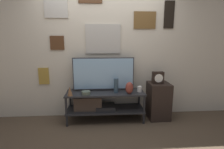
{
  "coord_description": "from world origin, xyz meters",
  "views": [
    {
      "loc": [
        -0.1,
        -2.9,
        1.56
      ],
      "look_at": [
        0.13,
        0.28,
        0.9
      ],
      "focal_mm": 28.0,
      "sensor_mm": 36.0,
      "label": 1
    }
  ],
  "objects_px": {
    "television": "(104,74)",
    "vase_wide_bowl": "(86,93)",
    "mantel_clock": "(158,78)",
    "vase_urn_stoneware": "(129,88)",
    "vase_tall_ceramic": "(116,86)",
    "vase_slim_bronze": "(70,91)",
    "candle_jar": "(140,89)"
  },
  "relations": [
    {
      "from": "vase_urn_stoneware",
      "to": "vase_tall_ceramic",
      "type": "xyz_separation_m",
      "value": [
        -0.23,
        0.09,
        0.02
      ]
    },
    {
      "from": "vase_wide_bowl",
      "to": "mantel_clock",
      "type": "distance_m",
      "value": 1.39
    },
    {
      "from": "vase_slim_bronze",
      "to": "vase_urn_stoneware",
      "type": "bearing_deg",
      "value": 1.71
    },
    {
      "from": "television",
      "to": "vase_tall_ceramic",
      "type": "bearing_deg",
      "value": -35.91
    },
    {
      "from": "television",
      "to": "vase_wide_bowl",
      "type": "bearing_deg",
      "value": -143.81
    },
    {
      "from": "television",
      "to": "vase_tall_ceramic",
      "type": "relative_size",
      "value": 4.32
    },
    {
      "from": "vase_slim_bronze",
      "to": "vase_tall_ceramic",
      "type": "xyz_separation_m",
      "value": [
        0.83,
        0.12,
        0.05
      ]
    },
    {
      "from": "vase_wide_bowl",
      "to": "candle_jar",
      "type": "relative_size",
      "value": 1.51
    },
    {
      "from": "television",
      "to": "vase_slim_bronze",
      "type": "relative_size",
      "value": 7.15
    },
    {
      "from": "vase_wide_bowl",
      "to": "television",
      "type": "bearing_deg",
      "value": 36.19
    },
    {
      "from": "vase_urn_stoneware",
      "to": "candle_jar",
      "type": "relative_size",
      "value": 2.06
    },
    {
      "from": "candle_jar",
      "to": "vase_wide_bowl",
      "type": "bearing_deg",
      "value": -174.39
    },
    {
      "from": "vase_wide_bowl",
      "to": "mantel_clock",
      "type": "height_order",
      "value": "mantel_clock"
    },
    {
      "from": "vase_wide_bowl",
      "to": "mantel_clock",
      "type": "relative_size",
      "value": 0.71
    },
    {
      "from": "television",
      "to": "vase_urn_stoneware",
      "type": "relative_size",
      "value": 5.28
    },
    {
      "from": "mantel_clock",
      "to": "vase_urn_stoneware",
      "type": "bearing_deg",
      "value": -165.27
    },
    {
      "from": "vase_tall_ceramic",
      "to": "mantel_clock",
      "type": "relative_size",
      "value": 1.18
    },
    {
      "from": "television",
      "to": "candle_jar",
      "type": "height_order",
      "value": "television"
    },
    {
      "from": "vase_slim_bronze",
      "to": "vase_wide_bowl",
      "type": "height_order",
      "value": "vase_slim_bronze"
    },
    {
      "from": "vase_urn_stoneware",
      "to": "candle_jar",
      "type": "bearing_deg",
      "value": 27.27
    },
    {
      "from": "vase_urn_stoneware",
      "to": "mantel_clock",
      "type": "relative_size",
      "value": 0.97
    },
    {
      "from": "vase_urn_stoneware",
      "to": "vase_slim_bronze",
      "type": "bearing_deg",
      "value": -178.29
    },
    {
      "from": "vase_tall_ceramic",
      "to": "vase_wide_bowl",
      "type": "distance_m",
      "value": 0.57
    },
    {
      "from": "television",
      "to": "candle_jar",
      "type": "distance_m",
      "value": 0.75
    },
    {
      "from": "vase_tall_ceramic",
      "to": "candle_jar",
      "type": "distance_m",
      "value": 0.46
    },
    {
      "from": "television",
      "to": "vase_slim_bronze",
      "type": "distance_m",
      "value": 0.71
    },
    {
      "from": "vase_wide_bowl",
      "to": "vase_tall_ceramic",
      "type": "bearing_deg",
      "value": 7.73
    },
    {
      "from": "vase_slim_bronze",
      "to": "candle_jar",
      "type": "relative_size",
      "value": 1.52
    },
    {
      "from": "television",
      "to": "candle_jar",
      "type": "bearing_deg",
      "value": -11.72
    },
    {
      "from": "television",
      "to": "vase_urn_stoneware",
      "type": "height_order",
      "value": "television"
    },
    {
      "from": "vase_urn_stoneware",
      "to": "vase_slim_bronze",
      "type": "height_order",
      "value": "vase_urn_stoneware"
    },
    {
      "from": "vase_wide_bowl",
      "to": "mantel_clock",
      "type": "xyz_separation_m",
      "value": [
        1.36,
        0.14,
        0.23
      ]
    }
  ]
}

